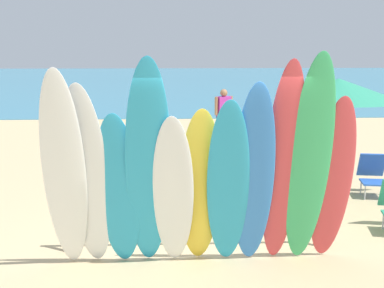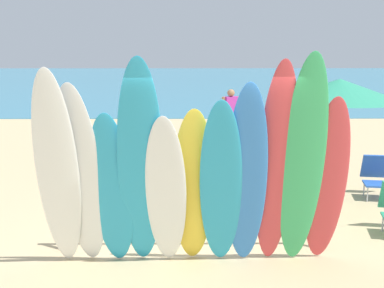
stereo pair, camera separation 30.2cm
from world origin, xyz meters
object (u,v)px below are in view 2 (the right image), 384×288
at_px(surfboard_white_0, 58,173).
at_px(surfboard_yellow_5, 193,188).
at_px(surfboard_white_1, 81,178).
at_px(surfboard_teal_3, 141,168).
at_px(beachgoer_by_water, 272,148).
at_px(beach_umbrella, 340,90).
at_px(surfboard_red_8, 276,167).
at_px(surfboard_teal_6, 221,185).
at_px(beachgoer_strolling, 231,112).
at_px(surfboard_teal_2, 112,191).
at_px(surfboard_white_4, 166,193).
at_px(beachgoer_midbeach, 286,133).
at_px(surfboard_green_9, 303,164).
at_px(beach_chair_red, 376,175).
at_px(surfboard_red_10, 327,182).
at_px(surfboard_blue_7, 246,178).
at_px(surfboard_rack, 193,210).

height_order(surfboard_white_0, surfboard_yellow_5, surfboard_white_0).
xyz_separation_m(surfboard_white_1, surfboard_teal_3, (0.75, -0.10, 0.15)).
height_order(beachgoer_by_water, beach_umbrella, beach_umbrella).
height_order(surfboard_teal_3, surfboard_red_8, surfboard_teal_3).
height_order(surfboard_teal_6, beachgoer_strolling, surfboard_teal_6).
bearing_deg(surfboard_yellow_5, surfboard_teal_6, -24.31).
relative_size(surfboard_teal_2, surfboard_white_4, 0.99).
height_order(beachgoer_midbeach, beach_umbrella, beach_umbrella).
bearing_deg(surfboard_green_9, beach_chair_red, 56.65).
relative_size(surfboard_white_4, surfboard_red_10, 0.93).
height_order(surfboard_teal_6, surfboard_blue_7, surfboard_blue_7).
height_order(surfboard_teal_2, surfboard_white_4, surfboard_teal_2).
bearing_deg(beach_chair_red, beach_umbrella, -137.84).
bearing_deg(surfboard_teal_3, surfboard_white_0, 177.07).
relative_size(surfboard_white_1, beachgoer_by_water, 1.56).
bearing_deg(beachgoer_by_water, beachgoer_strolling, -21.47).
distance_m(surfboard_teal_3, beachgoer_midbeach, 6.15).
bearing_deg(beachgoer_by_water, beach_umbrella, -148.09).
bearing_deg(surfboard_white_0, surfboard_teal_2, 9.83).
bearing_deg(surfboard_blue_7, beachgoer_midbeach, 77.44).
xyz_separation_m(surfboard_red_10, beachgoer_by_water, (-0.18, 3.15, -0.20)).
bearing_deg(beachgoer_by_water, surfboard_blue_7, 140.27).
height_order(surfboard_teal_3, beach_umbrella, surfboard_teal_3).
relative_size(surfboard_white_4, surfboard_red_8, 0.78).
height_order(surfboard_red_8, beach_chair_red, surfboard_red_8).
bearing_deg(surfboard_red_8, beach_chair_red, 51.62).
bearing_deg(surfboard_yellow_5, beachgoer_by_water, 62.11).
bearing_deg(surfboard_blue_7, surfboard_teal_2, -179.31).
height_order(surfboard_red_8, surfboard_green_9, surfboard_green_9).
bearing_deg(surfboard_white_0, beachgoer_by_water, 43.59).
relative_size(surfboard_rack, beach_umbrella, 1.66).
relative_size(surfboard_white_0, surfboard_white_1, 1.08).
height_order(beachgoer_midbeach, beachgoer_by_water, beachgoer_by_water).
distance_m(surfboard_rack, beach_umbrella, 3.51).
bearing_deg(surfboard_green_9, beachgoer_by_water, 87.37).
relative_size(surfboard_green_9, beach_umbrella, 1.27).
bearing_deg(beach_chair_red, surfboard_teal_2, -135.86).
relative_size(surfboard_yellow_5, surfboard_red_8, 0.78).
relative_size(surfboard_white_0, surfboard_yellow_5, 1.27).
distance_m(surfboard_teal_3, beach_chair_red, 5.39).
distance_m(surfboard_teal_3, beachgoer_strolling, 8.97).
distance_m(surfboard_rack, beachgoer_by_water, 3.00).
relative_size(surfboard_white_1, surfboard_teal_2, 1.18).
xyz_separation_m(surfboard_white_4, beachgoer_midbeach, (2.51, 5.36, -0.17)).
relative_size(surfboard_white_4, beachgoer_by_water, 1.34).
relative_size(surfboard_white_1, beach_chair_red, 3.18).
bearing_deg(surfboard_teal_2, beach_umbrella, 39.83).
bearing_deg(surfboard_white_4, surfboard_red_8, 2.85).
relative_size(surfboard_red_8, beachgoer_midbeach, 1.86).
distance_m(surfboard_teal_2, beach_umbrella, 4.49).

